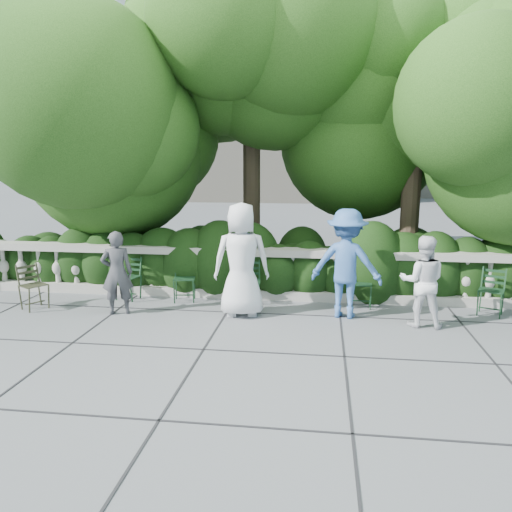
# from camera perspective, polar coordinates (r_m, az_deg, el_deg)

# --- Properties ---
(ground) EXTENTS (90.00, 90.00, 0.00)m
(ground) POSITION_cam_1_polar(r_m,az_deg,el_deg) (8.17, -0.93, -8.25)
(ground) COLOR #595B61
(ground) RESTS_ON ground
(balustrade) EXTENTS (12.00, 0.44, 1.00)m
(balustrade) POSITION_cam_1_polar(r_m,az_deg,el_deg) (9.75, 0.62, -2.07)
(balustrade) COLOR #9E998E
(balustrade) RESTS_ON ground
(shrub_hedge) EXTENTS (15.00, 2.60, 1.70)m
(shrub_hedge) POSITION_cam_1_polar(r_m,az_deg,el_deg) (11.02, 1.37, -3.13)
(shrub_hedge) COLOR black
(shrub_hedge) RESTS_ON ground
(tree_canopy) EXTENTS (15.04, 6.52, 6.78)m
(tree_canopy) POSITION_cam_1_polar(r_m,az_deg,el_deg) (10.90, 5.35, 17.66)
(tree_canopy) COLOR #3F3023
(tree_canopy) RESTS_ON ground
(chair_a) EXTENTS (0.53, 0.56, 0.84)m
(chair_a) POSITION_cam_1_polar(r_m,az_deg,el_deg) (9.99, -14.82, -5.00)
(chair_a) COLOR black
(chair_a) RESTS_ON ground
(chair_b) EXTENTS (0.52, 0.55, 0.84)m
(chair_b) POSITION_cam_1_polar(r_m,az_deg,el_deg) (9.62, -8.20, -5.35)
(chair_b) COLOR black
(chair_b) RESTS_ON ground
(chair_d) EXTENTS (0.50, 0.53, 0.84)m
(chair_d) POSITION_cam_1_polar(r_m,az_deg,el_deg) (9.31, -0.76, -5.81)
(chair_d) COLOR black
(chair_d) RESTS_ON ground
(chair_e) EXTENTS (0.60, 0.62, 0.84)m
(chair_e) POSITION_cam_1_polar(r_m,az_deg,el_deg) (9.58, 24.98, -6.37)
(chair_e) COLOR black
(chair_e) RESTS_ON ground
(chair_f) EXTENTS (0.47, 0.50, 0.84)m
(chair_f) POSITION_cam_1_polar(r_m,az_deg,el_deg) (9.34, 11.79, -5.98)
(chair_f) COLOR black
(chair_f) RESTS_ON ground
(chair_weathered) EXTENTS (0.64, 0.63, 0.84)m
(chair_weathered) POSITION_cam_1_polar(r_m,az_deg,el_deg) (9.89, -23.51, -5.72)
(chair_weathered) COLOR black
(chair_weathered) RESTS_ON ground
(person_businessman) EXTENTS (1.06, 0.79, 1.98)m
(person_businessman) POSITION_cam_1_polar(r_m,az_deg,el_deg) (8.58, -1.66, -0.44)
(person_businessman) COLOR white
(person_businessman) RESTS_ON ground
(person_woman_grey) EXTENTS (0.63, 0.53, 1.48)m
(person_woman_grey) POSITION_cam_1_polar(r_m,az_deg,el_deg) (9.05, -15.60, -1.86)
(person_woman_grey) COLOR #3C3C41
(person_woman_grey) RESTS_ON ground
(person_casual_man) EXTENTS (0.78, 0.64, 1.50)m
(person_casual_man) POSITION_cam_1_polar(r_m,az_deg,el_deg) (8.52, 18.49, -2.77)
(person_casual_man) COLOR white
(person_casual_man) RESTS_ON ground
(person_older_blue) EXTENTS (1.33, 0.93, 1.88)m
(person_older_blue) POSITION_cam_1_polar(r_m,az_deg,el_deg) (8.66, 10.28, -0.86)
(person_older_blue) COLOR #3660A2
(person_older_blue) RESTS_ON ground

